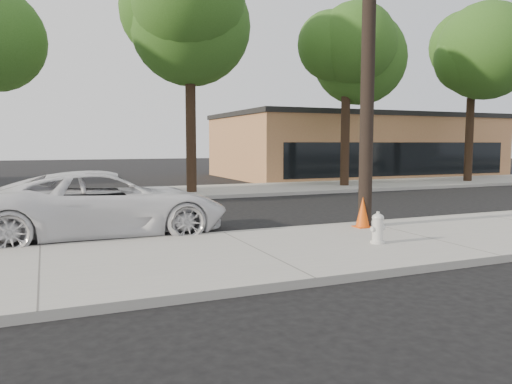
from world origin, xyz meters
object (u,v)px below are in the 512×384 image
Objects in this scene: utility_pole at (368,43)px; traffic_cone at (363,212)px; fire_hydrant at (378,229)px; police_cruiser at (106,204)px.

utility_pole is 11.59× the size of traffic_cone.
traffic_cone is at bearing -141.79° from utility_pole.
fire_hydrant is 0.81× the size of traffic_cone.
utility_pole is 14.26× the size of fire_hydrant.
fire_hydrant is (5.09, -3.77, -0.35)m from police_cruiser.
traffic_cone is (-0.14, -0.11, -4.17)m from utility_pole.
police_cruiser is at bearing 163.25° from utility_pole.
utility_pole is at bearing -105.99° from police_cruiser.
fire_hydrant is (-1.03, -1.93, -4.24)m from utility_pole.
utility_pole is 1.56× the size of police_cruiser.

